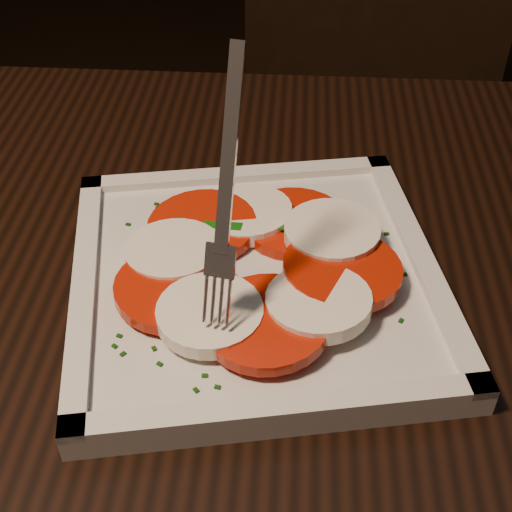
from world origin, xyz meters
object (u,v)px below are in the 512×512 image
at_px(table, 276,481).
at_px(fork, 230,183).
at_px(chair, 355,106).
at_px(plate, 256,281).

xyz_separation_m(table, fork, (-0.04, 0.05, 0.21)).
relative_size(table, fork, 8.61).
bearing_deg(chair, fork, -85.31).
height_order(table, plate, plate).
distance_m(chair, plate, 0.70).
xyz_separation_m(table, chair, (0.03, 0.74, -0.12)).
height_order(table, fork, fork).
bearing_deg(plate, chair, 85.08).
bearing_deg(plate, fork, -106.11).
bearing_deg(fork, table, -47.56).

